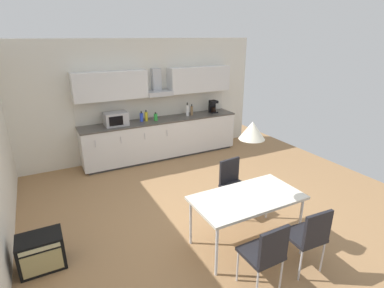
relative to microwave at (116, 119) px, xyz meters
name	(u,v)px	position (x,y,z in m)	size (l,w,h in m)	color
ground_plane	(198,220)	(0.52, -2.68, -1.06)	(7.60, 8.95, 0.02)	#9E754C
wall_back	(134,100)	(0.52, 0.36, 0.28)	(6.08, 0.10, 2.66)	silver
kitchen_counter	(162,138)	(1.03, 0.00, -0.59)	(3.65, 0.64, 0.91)	#333333
backsplash_tile	(156,106)	(1.03, 0.30, 0.11)	(3.63, 0.02, 0.49)	silver
upper_wall_cabinets	(158,82)	(1.03, 0.14, 0.68)	(3.63, 0.40, 0.58)	silver
microwave	(116,119)	(0.00, 0.00, 0.00)	(0.48, 0.35, 0.28)	#ADADB2
coffee_maker	(213,106)	(2.42, 0.03, 0.01)	(0.18, 0.19, 0.30)	black
bottle_green	(156,117)	(0.89, -0.02, -0.06)	(0.08, 0.08, 0.19)	green
bottle_yellow	(146,116)	(0.68, 0.03, -0.03)	(0.07, 0.07, 0.25)	yellow
bottle_brown	(192,111)	(1.82, 0.01, -0.03)	(0.06, 0.06, 0.27)	brown
bottle_white	(187,110)	(1.70, 0.01, 0.00)	(0.07, 0.07, 0.32)	white
bottle_blue	(142,117)	(0.58, 0.05, -0.04)	(0.07, 0.07, 0.23)	blue
dining_table	(247,200)	(0.83, -3.47, -0.37)	(1.46, 0.78, 0.72)	silver
chair_far_right	(233,181)	(1.14, -2.70, -0.51)	(0.44, 0.44, 0.87)	black
chair_near_right	(309,234)	(1.15, -4.24, -0.51)	(0.42, 0.42, 0.87)	black
chair_near_left	(266,252)	(0.50, -4.24, -0.51)	(0.41, 0.41, 0.87)	black
guitar_amp	(41,252)	(-1.67, -2.69, -0.83)	(0.52, 0.37, 0.44)	black
pendant_lamp	(252,130)	(0.83, -3.47, 0.59)	(0.32, 0.32, 0.22)	silver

